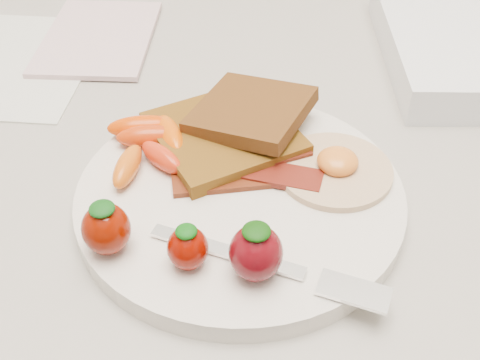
{
  "coord_description": "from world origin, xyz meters",
  "views": [
    {
      "loc": [
        -0.01,
        1.2,
        1.25
      ],
      "look_at": [
        -0.03,
        1.56,
        0.93
      ],
      "focal_mm": 45.0,
      "sensor_mm": 36.0,
      "label": 1
    }
  ],
  "objects": [
    {
      "name": "counter",
      "position": [
        0.0,
        1.7,
        0.45
      ],
      "size": [
        2.0,
        0.6,
        0.9
      ],
      "primitive_type": "cube",
      "color": "gray",
      "rests_on": "ground"
    },
    {
      "name": "plate",
      "position": [
        -0.03,
        1.56,
        0.91
      ],
      "size": [
        0.27,
        0.27,
        0.02
      ],
      "primitive_type": "cylinder",
      "color": "silver",
      "rests_on": "counter"
    },
    {
      "name": "toast_lower",
      "position": [
        -0.04,
        1.62,
        0.93
      ],
      "size": [
        0.16,
        0.16,
        0.01
      ],
      "primitive_type": "cube",
      "rotation": [
        0.0,
        0.0,
        0.53
      ],
      "color": "#442C11",
      "rests_on": "plate"
    },
    {
      "name": "toast_upper",
      "position": [
        -0.02,
        1.64,
        0.94
      ],
      "size": [
        0.12,
        0.12,
        0.02
      ],
      "primitive_type": "cube",
      "rotation": [
        0.0,
        -0.1,
        -0.41
      ],
      "color": "#4C2A13",
      "rests_on": "toast_lower"
    },
    {
      "name": "fried_egg",
      "position": [
        0.05,
        1.58,
        0.92
      ],
      "size": [
        0.12,
        0.12,
        0.02
      ],
      "color": "beige",
      "rests_on": "plate"
    },
    {
      "name": "bacon_strips",
      "position": [
        -0.02,
        1.58,
        0.92
      ],
      "size": [
        0.13,
        0.08,
        0.01
      ],
      "color": "#3E0F0E",
      "rests_on": "plate"
    },
    {
      "name": "baby_carrots",
      "position": [
        -0.11,
        1.61,
        0.93
      ],
      "size": [
        0.08,
        0.1,
        0.02
      ],
      "color": "#C33207",
      "rests_on": "plate"
    },
    {
      "name": "strawberries",
      "position": [
        -0.06,
        1.48,
        0.94
      ],
      "size": [
        0.15,
        0.06,
        0.05
      ],
      "color": "#6D0E00",
      "rests_on": "plate"
    },
    {
      "name": "fork",
      "position": [
        0.01,
        1.47,
        0.92
      ],
      "size": [
        0.17,
        0.08,
        0.0
      ],
      "color": "white",
      "rests_on": "plate"
    },
    {
      "name": "paper_sheet",
      "position": [
        -0.29,
        1.78,
        0.9
      ],
      "size": [
        0.18,
        0.23,
        0.0
      ],
      "primitive_type": "cube",
      "rotation": [
        0.0,
        0.0,
        -0.05
      ],
      "color": "silver",
      "rests_on": "counter"
    },
    {
      "name": "notepad",
      "position": [
        -0.2,
        1.83,
        0.91
      ],
      "size": [
        0.13,
        0.18,
        0.01
      ],
      "primitive_type": "cube",
      "rotation": [
        0.0,
        0.0,
        -0.01
      ],
      "color": "beige",
      "rests_on": "paper_sheet"
    }
  ]
}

